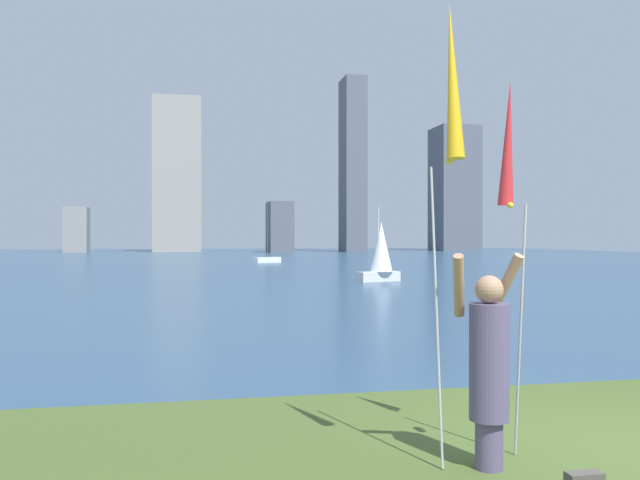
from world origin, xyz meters
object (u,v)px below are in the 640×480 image
object	(u,v)px
kite_flag_left	(452,90)
sailboat_3	(381,252)
sailboat_4	(267,259)
person	(489,363)
kite_flag_right	(508,152)

from	to	relation	value
kite_flag_left	sailboat_3	world-z (taller)	kite_flag_left
sailboat_4	person	bearing A→B (deg)	-94.48
kite_flag_right	sailboat_3	xyz separation A→B (m)	(6.05, 24.71, -1.57)
person	kite_flag_left	size ratio (longest dim) A/B	0.47
kite_flag_left	sailboat_3	size ratio (longest dim) A/B	1.19
person	kite_flag_right	xyz separation A→B (m)	(0.43, 0.45, 2.02)
person	sailboat_4	distance (m)	50.11
person	sailboat_3	bearing A→B (deg)	74.06
person	sailboat_3	distance (m)	25.99
sailboat_4	kite_flag_left	bearing A→B (deg)	-94.95
kite_flag_left	kite_flag_right	world-z (taller)	kite_flag_left
kite_flag_left	sailboat_3	xyz separation A→B (m)	(6.91, 25.32, -2.02)
kite_flag_left	kite_flag_right	distance (m)	1.14
sailboat_3	kite_flag_left	bearing A→B (deg)	-105.26
sailboat_3	sailboat_4	size ratio (longest dim) A/B	0.68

